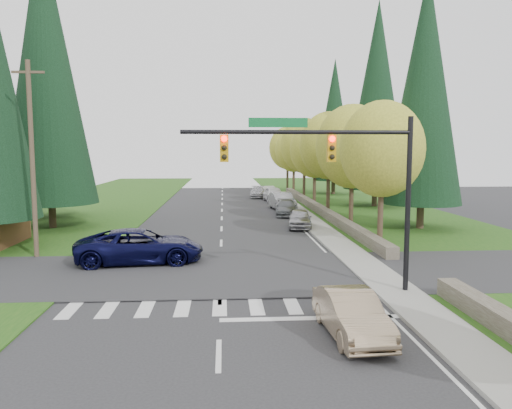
{
  "coord_description": "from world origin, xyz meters",
  "views": [
    {
      "loc": [
        0.16,
        -14.01,
        5.52
      ],
      "look_at": [
        1.8,
        11.02,
        2.8
      ],
      "focal_mm": 35.0,
      "sensor_mm": 36.0,
      "label": 1
    }
  ],
  "objects": [
    {
      "name": "sedan_champagne",
      "position": [
        3.94,
        0.17,
        0.68
      ],
      "size": [
        1.69,
        4.19,
        1.35
      ],
      "primitive_type": "imported",
      "rotation": [
        0.0,
        0.0,
        0.06
      ],
      "color": "tan",
      "rests_on": "ground"
    },
    {
      "name": "parked_car_a",
      "position": [
        5.6,
        21.0,
        0.68
      ],
      "size": [
        2.14,
        4.18,
        1.36
      ],
      "primitive_type": "imported",
      "rotation": [
        0.0,
        0.0,
        -0.14
      ],
      "color": "#A4A4A8",
      "rests_on": "ground"
    },
    {
      "name": "ground",
      "position": [
        0.0,
        0.0,
        0.0
      ],
      "size": [
        120.0,
        120.0,
        0.0
      ],
      "primitive_type": "plane",
      "color": "#28282B",
      "rests_on": "ground"
    },
    {
      "name": "sidewalk_east",
      "position": [
        6.9,
        22.0,
        0.07
      ],
      "size": [
        1.8,
        80.0,
        0.13
      ],
      "primitive_type": "cube",
      "color": "gray",
      "rests_on": "ground"
    },
    {
      "name": "curb_east",
      "position": [
        6.05,
        22.0,
        0.07
      ],
      "size": [
        0.2,
        80.0,
        0.13
      ],
      "primitive_type": "cube",
      "color": "gray",
      "rests_on": "ground"
    },
    {
      "name": "decid_tree_2",
      "position": [
        9.1,
        28.0,
        5.93
      ],
      "size": [
        5.0,
        5.0,
        8.82
      ],
      "color": "#38281C",
      "rests_on": "ground"
    },
    {
      "name": "decid_tree_3",
      "position": [
        9.2,
        35.0,
        5.66
      ],
      "size": [
        5.0,
        5.0,
        8.55
      ],
      "color": "#38281C",
      "rests_on": "ground"
    },
    {
      "name": "parked_car_b",
      "position": [
        5.51,
        27.96,
        0.65
      ],
      "size": [
        2.24,
        4.6,
        1.29
      ],
      "primitive_type": "imported",
      "rotation": [
        0.0,
        0.0,
        -0.1
      ],
      "color": "slate",
      "rests_on": "ground"
    },
    {
      "name": "decid_tree_5",
      "position": [
        9.1,
        49.0,
        5.53
      ],
      "size": [
        4.8,
        4.8,
        8.3
      ],
      "color": "#38281C",
      "rests_on": "ground"
    },
    {
      "name": "decid_tree_6",
      "position": [
        9.2,
        56.0,
        5.86
      ],
      "size": [
        5.2,
        5.2,
        8.86
      ],
      "color": "#38281C",
      "rests_on": "ground"
    },
    {
      "name": "conifer_w_e",
      "position": [
        -14.0,
        28.0,
        10.29
      ],
      "size": [
        5.78,
        5.78,
        18.8
      ],
      "color": "#38281C",
      "rests_on": "ground"
    },
    {
      "name": "parked_car_e",
      "position": [
        4.2,
        44.38,
        0.64
      ],
      "size": [
        2.05,
        4.5,
        1.28
      ],
      "primitive_type": "imported",
      "rotation": [
        0.0,
        0.0,
        -0.06
      ],
      "color": "#9E9DA2",
      "rests_on": "ground"
    },
    {
      "name": "parked_car_c",
      "position": [
        5.6,
        32.05,
        0.82
      ],
      "size": [
        2.33,
        5.15,
        1.64
      ],
      "primitive_type": "imported",
      "rotation": [
        0.0,
        0.0,
        0.12
      ],
      "color": "#A3A2A7",
      "rests_on": "ground"
    },
    {
      "name": "cross_street",
      "position": [
        0.0,
        8.0,
        0.0
      ],
      "size": [
        120.0,
        8.0,
        0.1
      ],
      "primitive_type": "cube",
      "color": "#28282B",
      "rests_on": "ground"
    },
    {
      "name": "grass_east",
      "position": [
        13.0,
        20.0,
        0.03
      ],
      "size": [
        14.0,
        110.0,
        0.06
      ],
      "primitive_type": "cube",
      "color": "#1D4C14",
      "rests_on": "ground"
    },
    {
      "name": "conifer_e_a",
      "position": [
        14.0,
        20.0,
        9.79
      ],
      "size": [
        5.44,
        5.44,
        17.8
      ],
      "color": "#38281C",
      "rests_on": "ground"
    },
    {
      "name": "utility_pole",
      "position": [
        -9.5,
        12.0,
        5.14
      ],
      "size": [
        1.6,
        0.24,
        10.0
      ],
      "color": "#473828",
      "rests_on": "ground"
    },
    {
      "name": "conifer_w_c",
      "position": [
        -12.0,
        22.0,
        11.29
      ],
      "size": [
        6.46,
        6.46,
        20.8
      ],
      "color": "#38281C",
      "rests_on": "ground"
    },
    {
      "name": "parked_car_d",
      "position": [
        5.6,
        39.59,
        0.81
      ],
      "size": [
        2.24,
        4.87,
        1.62
      ],
      "primitive_type": "imported",
      "rotation": [
        0.0,
        0.0,
        0.07
      ],
      "color": "white",
      "rests_on": "ground"
    },
    {
      "name": "stone_wall_north",
      "position": [
        8.6,
        30.0,
        0.35
      ],
      "size": [
        0.7,
        40.0,
        0.7
      ],
      "primitive_type": "cube",
      "color": "#4C4438",
      "rests_on": "ground"
    },
    {
      "name": "decid_tree_4",
      "position": [
        9.3,
        42.0,
        6.06
      ],
      "size": [
        5.4,
        5.4,
        9.18
      ],
      "color": "#38281C",
      "rests_on": "ground"
    },
    {
      "name": "conifer_e_c",
      "position": [
        14.0,
        48.0,
        9.29
      ],
      "size": [
        5.1,
        5.1,
        16.8
      ],
      "color": "#38281C",
      "rests_on": "ground"
    },
    {
      "name": "conifer_e_b",
      "position": [
        15.0,
        34.0,
        10.79
      ],
      "size": [
        6.12,
        6.12,
        19.8
      ],
      "color": "#38281C",
      "rests_on": "ground"
    },
    {
      "name": "grass_west",
      "position": [
        -13.0,
        20.0,
        0.03
      ],
      "size": [
        14.0,
        110.0,
        0.06
      ],
      "primitive_type": "cube",
      "color": "#1D4C14",
      "rests_on": "ground"
    },
    {
      "name": "suv_navy",
      "position": [
        -3.94,
        10.39,
        0.85
      ],
      "size": [
        6.41,
        3.48,
        1.71
      ],
      "primitive_type": "imported",
      "rotation": [
        0.0,
        0.0,
        1.68
      ],
      "color": "black",
      "rests_on": "ground"
    },
    {
      "name": "decid_tree_0",
      "position": [
        9.2,
        14.0,
        5.6
      ],
      "size": [
        4.8,
        4.8,
        8.37
      ],
      "color": "#38281C",
      "rests_on": "ground"
    },
    {
      "name": "decid_tree_1",
      "position": [
        9.3,
        21.0,
        5.8
      ],
      "size": [
        5.2,
        5.2,
        8.8
      ],
      "color": "#38281C",
      "rests_on": "ground"
    },
    {
      "name": "traffic_signal",
      "position": [
        4.37,
        4.5,
        4.98
      ],
      "size": [
        8.7,
        0.37,
        6.8
      ],
      "color": "black",
      "rests_on": "ground"
    }
  ]
}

